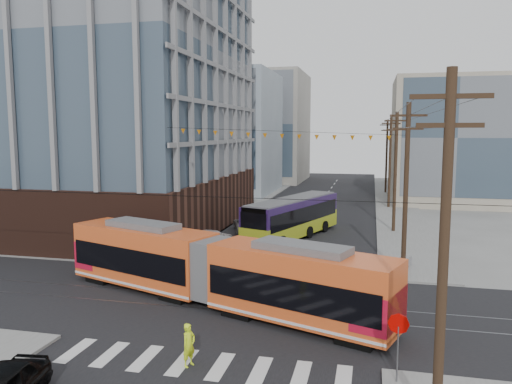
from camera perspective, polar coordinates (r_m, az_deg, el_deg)
ground at (r=23.72m, az=-3.79°, el=-15.98°), size 160.00×160.00×0.00m
office_building at (r=52.53m, az=-20.16°, el=12.05°), size 30.00×25.00×28.60m
bg_bldg_nw_near at (r=76.56m, az=-4.72°, el=6.73°), size 18.00×16.00×18.00m
bg_bldg_ne_near at (r=69.56m, az=21.14°, el=5.45°), size 14.00×14.00×16.00m
bg_bldg_nw_far at (r=95.11m, az=0.73°, el=7.39°), size 16.00×18.00×20.00m
bg_bldg_ne_far at (r=89.67m, az=20.63°, el=5.06°), size 16.00×16.00×14.00m
utility_pole_near at (r=15.49m, az=20.62°, el=-7.45°), size 0.30×0.30×11.00m
utility_pole_far at (r=77.01m, az=14.69°, el=3.92°), size 0.30×0.30×11.00m
streetcar at (r=27.01m, az=-4.82°, el=-8.82°), size 19.56×9.46×3.82m
city_bus at (r=43.67m, az=4.23°, el=-2.90°), size 6.84×12.82×3.58m
parked_car_silver at (r=36.32m, az=-5.62°, el=-6.53°), size 2.79×5.11×1.60m
parked_car_white at (r=39.85m, az=-5.26°, el=-5.38°), size 3.02×5.52×1.52m
parked_car_grey at (r=46.66m, az=-1.18°, el=-3.69°), size 3.51×5.02×1.27m
pedestrian at (r=20.72m, az=-7.68°, el=-16.94°), size 0.63×0.75×1.73m
stop_sign at (r=19.68m, az=15.87°, el=-17.18°), size 0.87×0.87×2.55m
jersey_barrier at (r=34.35m, az=15.98°, el=-8.26°), size 2.20×3.98×0.78m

